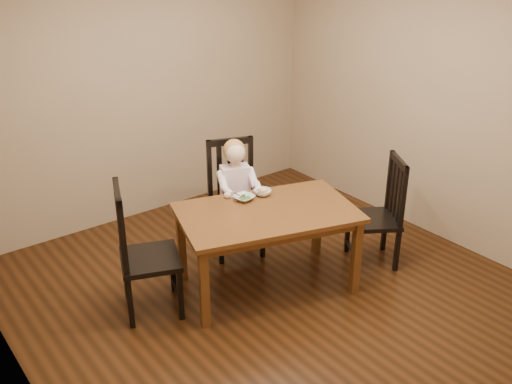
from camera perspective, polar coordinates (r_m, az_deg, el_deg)
room at (r=4.43m, az=1.07°, el=5.03°), size 4.01×4.01×2.71m
dining_table at (r=4.76m, az=1.12°, el=-2.78°), size 1.65×1.26×0.73m
chair_child at (r=5.41m, az=-2.17°, el=-0.74°), size 0.59×0.58×1.09m
chair_left at (r=4.59m, az=-11.30°, el=-6.02°), size 0.60×0.61×1.11m
chair_right at (r=5.32m, az=12.26°, el=-2.14°), size 0.59×0.60×1.03m
toddler at (r=5.30m, az=-2.04°, el=0.54°), size 0.48×0.53×0.60m
bowl_peas at (r=4.90m, az=-1.20°, el=-0.59°), size 0.20×0.20×0.04m
bowl_veg at (r=4.99m, az=0.66°, el=-0.03°), size 0.21×0.21×0.05m
fork at (r=4.86m, az=-1.57°, el=-0.50°), size 0.07×0.11×0.05m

